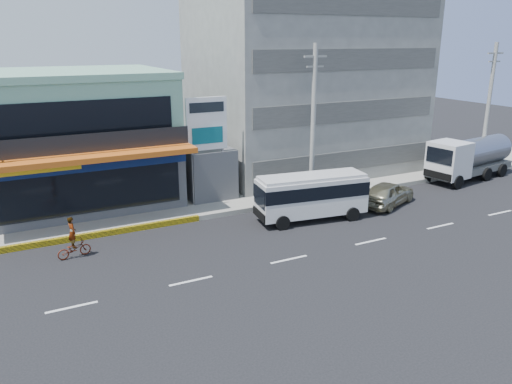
# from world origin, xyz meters

# --- Properties ---
(ground) EXTENTS (120.00, 120.00, 0.00)m
(ground) POSITION_xyz_m (0.00, 0.00, 0.00)
(ground) COLOR black
(ground) RESTS_ON ground
(sidewalk) EXTENTS (70.00, 5.00, 0.30)m
(sidewalk) POSITION_xyz_m (5.00, 9.50, 0.15)
(sidewalk) COLOR gray
(sidewalk) RESTS_ON ground
(shop_building) EXTENTS (12.40, 11.70, 8.00)m
(shop_building) POSITION_xyz_m (-8.00, 13.95, 4.00)
(shop_building) COLOR #444549
(shop_building) RESTS_ON ground
(concrete_building) EXTENTS (16.00, 12.00, 14.00)m
(concrete_building) POSITION_xyz_m (10.00, 15.00, 7.00)
(concrete_building) COLOR gray
(concrete_building) RESTS_ON ground
(gap_structure) EXTENTS (3.00, 6.00, 3.50)m
(gap_structure) POSITION_xyz_m (0.00, 12.00, 1.75)
(gap_structure) COLOR #444549
(gap_structure) RESTS_ON ground
(satellite_dish) EXTENTS (1.50, 1.50, 0.15)m
(satellite_dish) POSITION_xyz_m (0.00, 11.00, 3.58)
(satellite_dish) COLOR slate
(satellite_dish) RESTS_ON gap_structure
(billboard) EXTENTS (2.60, 0.18, 6.90)m
(billboard) POSITION_xyz_m (-0.50, 9.20, 4.93)
(billboard) COLOR gray
(billboard) RESTS_ON ground
(utility_pole_near) EXTENTS (1.60, 0.30, 10.00)m
(utility_pole_near) POSITION_xyz_m (6.00, 7.40, 5.15)
(utility_pole_near) COLOR #999993
(utility_pole_near) RESTS_ON ground
(utility_pole_far) EXTENTS (1.60, 0.30, 10.00)m
(utility_pole_far) POSITION_xyz_m (22.00, 7.40, 5.15)
(utility_pole_far) COLOR #999993
(utility_pole_far) RESTS_ON ground
(minibus) EXTENTS (6.69, 2.94, 2.71)m
(minibus) POSITION_xyz_m (4.00, 4.28, 1.62)
(minibus) COLOR silver
(minibus) RESTS_ON ground
(sedan) EXTENTS (4.98, 3.49, 1.57)m
(sedan) POSITION_xyz_m (9.81, 4.30, 0.79)
(sedan) COLOR tan
(sedan) RESTS_ON ground
(tanker_truck) EXTENTS (8.25, 3.59, 3.15)m
(tanker_truck) POSITION_xyz_m (19.36, 6.45, 1.69)
(tanker_truck) COLOR silver
(tanker_truck) RESTS_ON ground
(motorcycle_rider) EXTENTS (1.70, 0.86, 2.08)m
(motorcycle_rider) POSITION_xyz_m (-9.21, 4.96, 0.69)
(motorcycle_rider) COLOR #4F180B
(motorcycle_rider) RESTS_ON ground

